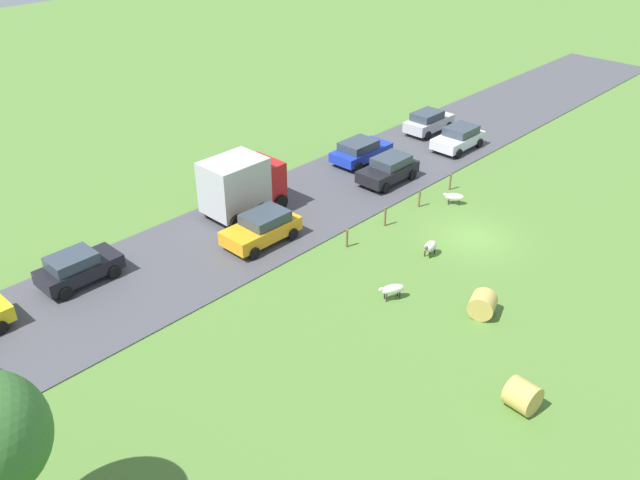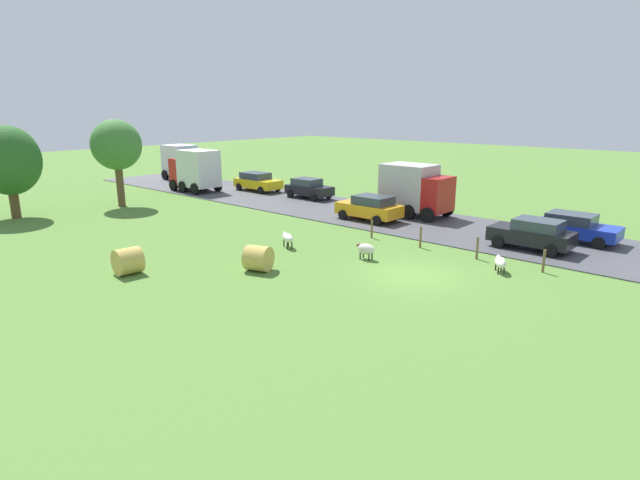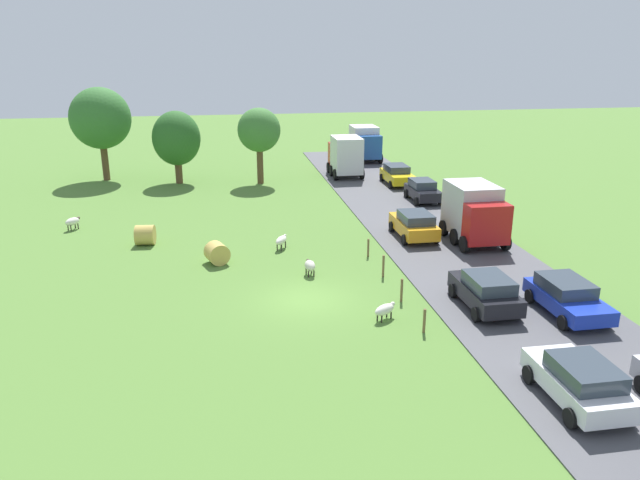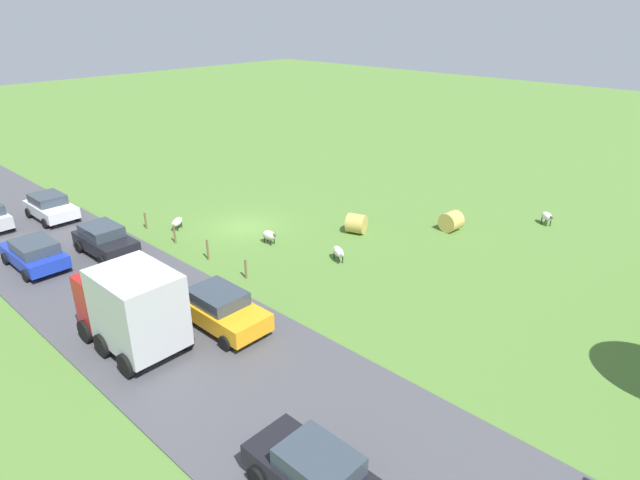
% 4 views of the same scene
% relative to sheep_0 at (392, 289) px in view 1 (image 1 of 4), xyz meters
% --- Properties ---
extents(ground_plane, '(160.00, 160.00, 0.00)m').
position_rel_sheep_0_xyz_m(ground_plane, '(0.36, -7.52, -0.54)').
color(ground_plane, '#517A33').
extents(road_strip, '(8.00, 80.00, 0.06)m').
position_rel_sheep_0_xyz_m(road_strip, '(9.86, -7.52, -0.51)').
color(road_strip, '#47474C').
rests_on(road_strip, ground_plane).
extents(sheep_0, '(0.97, 1.29, 0.78)m').
position_rel_sheep_0_xyz_m(sheep_0, '(0.00, 0.00, 0.00)').
color(sheep_0, silver).
rests_on(sheep_0, ground_plane).
extents(sheep_1, '(0.61, 1.05, 0.80)m').
position_rel_sheep_0_xyz_m(sheep_1, '(1.01, -4.43, -0.01)').
color(sheep_1, beige).
rests_on(sheep_1, ground_plane).
extents(sheep_2, '(1.19, 0.99, 0.70)m').
position_rel_sheep_0_xyz_m(sheep_2, '(3.41, -10.20, -0.07)').
color(sheep_2, silver).
rests_on(sheep_2, ground_plane).
extents(hay_bale_0, '(1.18, 1.28, 1.20)m').
position_rel_sheep_0_xyz_m(hay_bale_0, '(-7.91, 2.18, 0.06)').
color(hay_bale_0, tan).
rests_on(hay_bale_0, ground_plane).
extents(hay_bale_1, '(1.46, 1.40, 1.17)m').
position_rel_sheep_0_xyz_m(hay_bale_1, '(-3.70, -1.82, 0.04)').
color(hay_bale_1, tan).
rests_on(hay_bale_1, ground_plane).
extents(fence_post_0, '(0.12, 0.12, 1.06)m').
position_rel_sheep_0_xyz_m(fence_post_0, '(4.68, -11.68, -0.01)').
color(fence_post_0, brown).
rests_on(fence_post_0, ground_plane).
extents(fence_post_1, '(0.12, 0.12, 1.13)m').
position_rel_sheep_0_xyz_m(fence_post_1, '(4.68, -8.49, 0.02)').
color(fence_post_1, brown).
rests_on(fence_post_1, ground_plane).
extents(fence_post_2, '(0.12, 0.12, 1.17)m').
position_rel_sheep_0_xyz_m(fence_post_2, '(4.68, -5.29, 0.04)').
color(fence_post_2, brown).
rests_on(fence_post_2, ground_plane).
extents(fence_post_3, '(0.12, 0.12, 1.03)m').
position_rel_sheep_0_xyz_m(fence_post_3, '(4.68, -2.10, -0.03)').
color(fence_post_3, brown).
rests_on(fence_post_3, ground_plane).
extents(truck_0, '(2.81, 4.56, 3.46)m').
position_rel_sheep_0_xyz_m(truck_0, '(11.48, -0.71, 1.34)').
color(truck_0, '#B21919').
rests_on(truck_0, road_strip).
extents(car_0, '(2.20, 4.23, 1.64)m').
position_rel_sheep_0_xyz_m(car_0, '(8.26, 0.67, 0.37)').
color(car_0, orange).
rests_on(car_0, road_strip).
extents(car_1, '(2.22, 4.33, 1.52)m').
position_rel_sheep_0_xyz_m(car_1, '(11.44, -11.02, 0.32)').
color(car_1, '#1933B2').
rests_on(car_1, road_strip).
extents(car_2, '(2.14, 4.11, 1.61)m').
position_rel_sheep_0_xyz_m(car_2, '(8.15, -9.90, 0.35)').
color(car_2, black).
rests_on(car_2, road_strip).
extents(car_4, '(2.04, 3.91, 1.58)m').
position_rel_sheep_0_xyz_m(car_4, '(11.78, 9.40, 0.34)').
color(car_4, black).
rests_on(car_4, road_strip).
extents(car_5, '(2.00, 4.10, 1.63)m').
position_rel_sheep_0_xyz_m(car_5, '(11.37, -18.64, 0.36)').
color(car_5, '#B7B7BC').
rests_on(car_5, road_strip).
extents(car_6, '(2.17, 4.05, 1.56)m').
position_rel_sheep_0_xyz_m(car_6, '(7.98, -17.52, 0.33)').
color(car_6, silver).
rests_on(car_6, road_strip).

